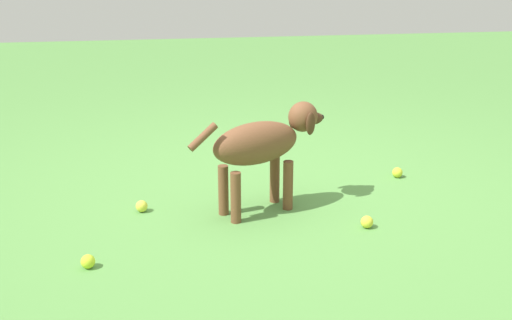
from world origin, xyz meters
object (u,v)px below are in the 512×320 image
object	(u,v)px
tennis_ball_1	(88,261)
tennis_ball_0	(142,206)
tennis_ball_2	(397,172)
tennis_ball_3	(367,222)
dog	(264,143)

from	to	relation	value
tennis_ball_1	tennis_ball_0	bearing A→B (deg)	159.01
tennis_ball_2	tennis_ball_3	xyz separation A→B (m)	(0.71, -0.45, 0.00)
tennis_ball_0	tennis_ball_3	bearing A→B (deg)	70.50
dog	tennis_ball_2	bearing A→B (deg)	-1.37
tennis_ball_2	tennis_ball_1	bearing A→B (deg)	-63.38
tennis_ball_1	tennis_ball_2	distance (m)	2.08
dog	tennis_ball_2	xyz separation A→B (m)	(-0.38, 0.94, -0.35)
tennis_ball_0	tennis_ball_1	size ratio (longest dim) A/B	1.00
tennis_ball_2	tennis_ball_3	size ratio (longest dim) A/B	1.00
dog	tennis_ball_3	xyz separation A→B (m)	(0.33, 0.49, -0.35)
tennis_ball_2	tennis_ball_3	bearing A→B (deg)	-32.04
dog	tennis_ball_0	distance (m)	0.77
tennis_ball_1	tennis_ball_3	distance (m)	1.43
tennis_ball_1	tennis_ball_3	world-z (taller)	same
tennis_ball_1	tennis_ball_2	bearing A→B (deg)	116.62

